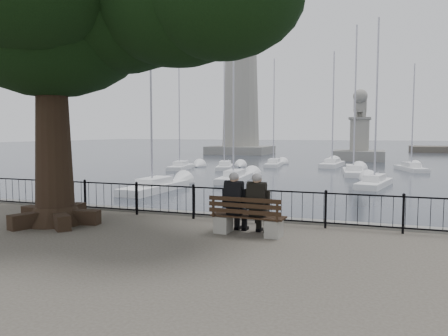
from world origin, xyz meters
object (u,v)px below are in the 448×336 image
at_px(person_right, 259,207).
at_px(lion_monument, 360,143).
at_px(lighthouse, 241,78).
at_px(bench, 247,221).
at_px(person_left, 236,205).

distance_m(person_right, lion_monument, 48.85).
distance_m(lighthouse, lion_monument, 25.60).
xyz_separation_m(bench, lion_monument, (0.82, 48.94, 0.98)).
height_order(person_right, lion_monument, lion_monument).
relative_size(person_left, person_right, 1.00).
height_order(bench, lighthouse, lighthouse).
xyz_separation_m(bench, person_right, (0.27, 0.09, 0.39)).
bearing_deg(lion_monument, bench, -90.96).
relative_size(person_left, lighthouse, 0.05).
distance_m(person_right, lighthouse, 64.90).
xyz_separation_m(bench, lighthouse, (-19.18, 61.01, 11.46)).
bearing_deg(lighthouse, person_left, -72.82).
xyz_separation_m(person_right, lighthouse, (-19.45, 60.92, 11.07)).
bearing_deg(person_left, bench, -20.74).
xyz_separation_m(person_left, lighthouse, (-18.83, 60.88, 11.07)).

